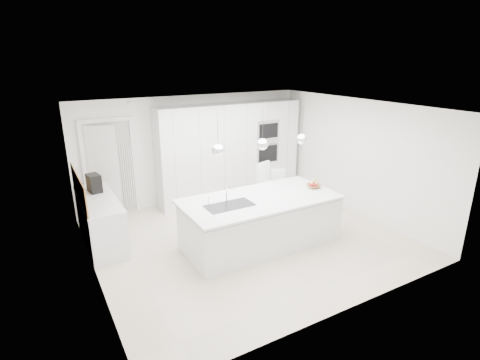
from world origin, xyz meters
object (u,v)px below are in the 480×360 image
espresso_machine (94,183)px  fruit_bowl (314,186)px  bar_stool_right (281,193)px  island_base (261,223)px  bar_stool_left (267,192)px

espresso_machine → fruit_bowl: bearing=-35.8°
espresso_machine → bar_stool_right: espresso_machine is taller
island_base → bar_stool_left: (0.71, 0.89, 0.18)m
fruit_bowl → bar_stool_left: bar_stool_left is taller
espresso_machine → bar_stool_right: 3.81m
fruit_bowl → bar_stool_right: 1.03m
island_base → bar_stool_left: 1.16m
bar_stool_left → bar_stool_right: 0.43m
bar_stool_left → island_base: bearing=-147.2°
fruit_bowl → bar_stool_left: bearing=119.2°
island_base → fruit_bowl: 1.31m
fruit_bowl → bar_stool_left: (-0.50, 0.89, -0.32)m
fruit_bowl → bar_stool_left: 1.07m
espresso_machine → bar_stool_right: bearing=-23.7°
fruit_bowl → espresso_machine: espresso_machine is taller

